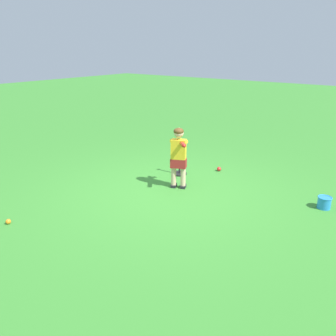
# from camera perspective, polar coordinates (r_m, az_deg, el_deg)

# --- Properties ---
(ground_plane) EXTENTS (40.00, 40.00, 0.00)m
(ground_plane) POSITION_cam_1_polar(r_m,az_deg,el_deg) (6.12, 0.28, -4.06)
(ground_plane) COLOR #38842D
(child_batter) EXTENTS (0.48, 0.51, 1.08)m
(child_batter) POSITION_cam_1_polar(r_m,az_deg,el_deg) (6.15, 1.74, 2.48)
(child_batter) COLOR #232328
(child_batter) RESTS_ON ground
(play_ball_by_bucket) EXTENTS (0.07, 0.07, 0.07)m
(play_ball_by_bucket) POSITION_cam_1_polar(r_m,az_deg,el_deg) (5.58, -24.08, -7.79)
(play_ball_by_bucket) COLOR orange
(play_ball_by_bucket) RESTS_ON ground
(play_ball_center_lawn) EXTENTS (0.09, 0.09, 0.09)m
(play_ball_center_lawn) POSITION_cam_1_polar(r_m,az_deg,el_deg) (7.25, 8.12, -0.16)
(play_ball_center_lawn) COLOR red
(play_ball_center_lawn) RESTS_ON ground
(batting_tee) EXTENTS (0.28, 0.28, 0.62)m
(batting_tee) POSITION_cam_1_polar(r_m,az_deg,el_deg) (6.99, 1.84, -0.19)
(batting_tee) COLOR black
(batting_tee) RESTS_ON ground
(toy_bucket) EXTENTS (0.22, 0.22, 0.19)m
(toy_bucket) POSITION_cam_1_polar(r_m,az_deg,el_deg) (6.05, 23.62, -5.02)
(toy_bucket) COLOR #2884DB
(toy_bucket) RESTS_ON ground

